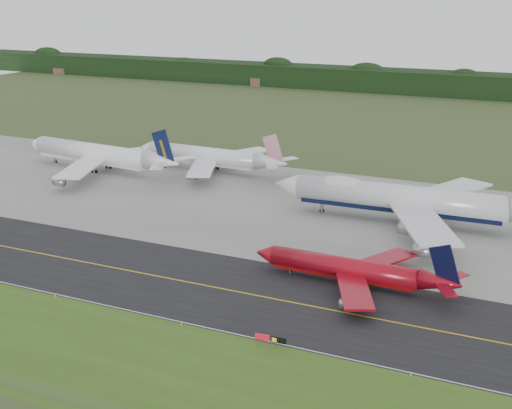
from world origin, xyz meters
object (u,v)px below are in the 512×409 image
object	(u,v)px
jet_ba_747	(410,200)
jet_navy_gold	(100,155)
jet_red_737	(355,270)
taxiway_sign	(270,339)
jet_star_tail	(211,157)

from	to	relation	value
jet_ba_747	jet_navy_gold	distance (m)	100.30
jet_red_737	jet_ba_747	bearing A→B (deg)	89.30
jet_ba_747	jet_navy_gold	size ratio (longest dim) A/B	1.17
taxiway_sign	jet_navy_gold	bearing A→B (deg)	139.16
jet_ba_747	taxiway_sign	size ratio (longest dim) A/B	13.39
jet_ba_747	jet_star_tail	xyz separation A→B (m)	(-68.25, 24.96, -1.44)
jet_red_737	jet_star_tail	world-z (taller)	jet_star_tail
jet_navy_gold	jet_red_737	bearing A→B (deg)	-27.87
taxiway_sign	jet_ba_747	bearing A→B (deg)	85.83
jet_ba_747	taxiway_sign	world-z (taller)	jet_ba_747
jet_ba_747	taxiway_sign	distance (m)	71.04
jet_ba_747	jet_red_737	bearing A→B (deg)	-90.70
jet_navy_gold	jet_star_tail	xyz separation A→B (m)	(31.43, 13.92, -0.51)
jet_star_tail	jet_red_737	bearing A→B (deg)	-44.41
jet_red_737	taxiway_sign	world-z (taller)	jet_red_737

